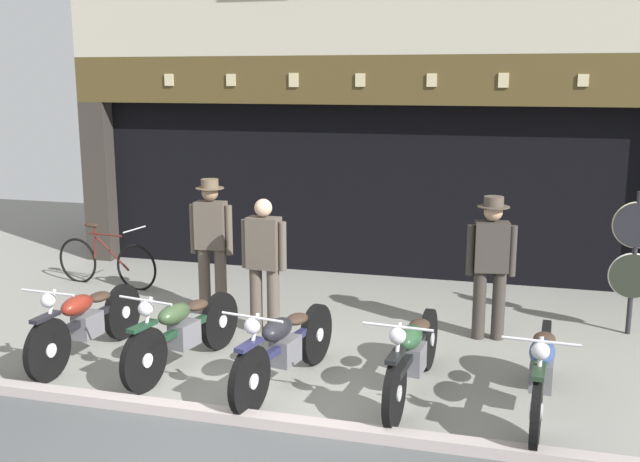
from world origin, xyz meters
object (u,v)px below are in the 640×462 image
(salesman_left, at_px, (211,240))
(shopkeeper_center, at_px, (264,260))
(advert_board_near, at_px, (280,161))
(motorcycle_center_left, at_px, (183,330))
(leaning_bicycle, at_px, (106,261))
(tyre_sign_pole, at_px, (635,252))
(motorcycle_center_right, at_px, (413,354))
(motorcycle_right, at_px, (542,370))
(motorcycle_center, at_px, (284,346))
(motorcycle_left, at_px, (86,321))
(salesman_right, at_px, (491,260))

(salesman_left, height_order, shopkeeper_center, salesman_left)
(shopkeeper_center, relative_size, advert_board_near, 1.80)
(motorcycle_center_left, distance_m, leaning_bicycle, 3.59)
(motorcycle_center_left, relative_size, tyre_sign_pole, 1.12)
(motorcycle_center_right, bearing_deg, motorcycle_right, 179.70)
(motorcycle_center_right, bearing_deg, tyre_sign_pole, -128.12)
(motorcycle_center_left, relative_size, advert_board_near, 2.14)
(motorcycle_center, distance_m, leaning_bicycle, 4.58)
(tyre_sign_pole, relative_size, leaning_bicycle, 0.99)
(advert_board_near, bearing_deg, motorcycle_center_right, -57.67)
(motorcycle_center, xyz_separation_m, motorcycle_right, (2.40, 0.04, 0.00))
(motorcycle_left, height_order, motorcycle_center_left, motorcycle_center_left)
(motorcycle_center, xyz_separation_m, salesman_right, (1.85, 1.96, 0.51))
(motorcycle_right, height_order, salesman_left, salesman_left)
(motorcycle_right, bearing_deg, motorcycle_left, 2.42)
(motorcycle_center_right, xyz_separation_m, tyre_sign_pole, (2.22, 2.43, 0.57))
(motorcycle_left, bearing_deg, tyre_sign_pole, -153.63)
(motorcycle_center_left, height_order, motorcycle_right, motorcycle_right)
(motorcycle_left, xyz_separation_m, tyre_sign_pole, (5.74, 2.40, 0.57))
(motorcycle_right, distance_m, salesman_right, 2.06)
(motorcycle_left, bearing_deg, leaning_bicycle, -59.03)
(tyre_sign_pole, bearing_deg, advert_board_near, 158.81)
(motorcycle_center, bearing_deg, salesman_right, -123.27)
(advert_board_near, bearing_deg, motorcycle_left, -100.06)
(motorcycle_left, bearing_deg, motorcycle_right, -177.81)
(motorcycle_left, distance_m, salesman_left, 2.01)
(motorcycle_center_right, xyz_separation_m, advert_board_near, (-2.76, 4.36, 1.29))
(leaning_bicycle, bearing_deg, tyre_sign_pole, 96.22)
(motorcycle_left, height_order, motorcycle_right, motorcycle_right)
(motorcycle_center_left, relative_size, salesman_right, 1.14)
(shopkeeper_center, relative_size, tyre_sign_pole, 0.95)
(motorcycle_right, distance_m, shopkeeper_center, 3.47)
(motorcycle_left, bearing_deg, shopkeeper_center, -136.51)
(motorcycle_center_left, height_order, motorcycle_center, motorcycle_center_left)
(motorcycle_left, relative_size, leaning_bicycle, 1.12)
(motorcycle_center_right, bearing_deg, motorcycle_center_left, 3.30)
(motorcycle_center, height_order, motorcycle_center_right, motorcycle_center_right)
(motorcycle_left, bearing_deg, motorcycle_center_right, -176.78)
(shopkeeper_center, distance_m, leaning_bicycle, 3.24)
(motorcycle_center_right, height_order, tyre_sign_pole, tyre_sign_pole)
(motorcycle_center_right, distance_m, salesman_right, 1.99)
(advert_board_near, bearing_deg, motorcycle_center_left, -85.20)
(shopkeeper_center, xyz_separation_m, advert_board_near, (-0.80, 3.02, 0.82))
(motorcycle_center_left, xyz_separation_m, salesman_left, (-0.45, 1.80, 0.55))
(motorcycle_center_left, height_order, salesman_right, salesman_right)
(salesman_left, relative_size, salesman_right, 1.04)
(salesman_left, bearing_deg, shopkeeper_center, 146.58)
(motorcycle_right, xyz_separation_m, shopkeeper_center, (-3.13, 1.43, 0.46))
(motorcycle_center_right, xyz_separation_m, salesman_right, (0.62, 1.83, 0.51))
(motorcycle_center_left, bearing_deg, shopkeeper_center, -97.97)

